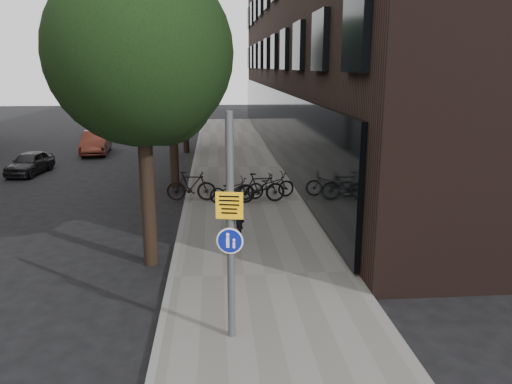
{
  "coord_description": "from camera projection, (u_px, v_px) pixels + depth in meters",
  "views": [
    {
      "loc": [
        -0.89,
        -7.8,
        4.99
      ],
      "look_at": [
        0.09,
        4.0,
        2.0
      ],
      "focal_mm": 35.0,
      "sensor_mm": 36.0,
      "label": 1
    }
  ],
  "objects": [
    {
      "name": "street_tree_mid",
      "position": [
        173.0,
        63.0,
        20.07
      ],
      "size": [
        5.0,
        5.0,
        7.8
      ],
      "color": "black",
      "rests_on": "ground"
    },
    {
      "name": "pedestrian",
      "position": [
        235.0,
        213.0,
        14.42
      ],
      "size": [
        0.55,
        0.37,
        1.49
      ],
      "primitive_type": "imported",
      "rotation": [
        0.0,
        0.0,
        3.13
      ],
      "color": "black",
      "rests_on": "sidewalk"
    },
    {
      "name": "parked_bike_facade_near",
      "position": [
        271.0,
        185.0,
        18.91
      ],
      "size": [
        1.97,
        1.09,
        0.98
      ],
      "primitive_type": "imported",
      "rotation": [
        0.0,
        0.0,
        1.82
      ],
      "color": "black",
      "rests_on": "sidewalk"
    },
    {
      "name": "ground",
      "position": [
        270.0,
        357.0,
        8.82
      ],
      "size": [
        120.0,
        120.0,
        0.0
      ],
      "primitive_type": "plane",
      "color": "black",
      "rests_on": "ground"
    },
    {
      "name": "parked_bike_facade_far",
      "position": [
        260.0,
        188.0,
        18.27
      ],
      "size": [
        1.88,
        0.72,
        1.1
      ],
      "primitive_type": "imported",
      "rotation": [
        0.0,
        0.0,
        1.68
      ],
      "color": "black",
      "rests_on": "sidewalk"
    },
    {
      "name": "street_tree_far",
      "position": [
        185.0,
        64.0,
        28.77
      ],
      "size": [
        5.0,
        5.0,
        7.8
      ],
      "color": "black",
      "rests_on": "ground"
    },
    {
      "name": "sidewalk",
      "position": [
        247.0,
        203.0,
        18.49
      ],
      "size": [
        4.5,
        60.0,
        0.12
      ],
      "primitive_type": "cube",
      "color": "slate",
      "rests_on": "ground"
    },
    {
      "name": "parked_bike_curb_near",
      "position": [
        232.0,
        190.0,
        18.4
      ],
      "size": [
        1.81,
        1.11,
        0.9
      ],
      "primitive_type": "imported",
      "rotation": [
        0.0,
        0.0,
        1.89
      ],
      "color": "black",
      "rests_on": "sidewalk"
    },
    {
      "name": "parked_car_far",
      "position": [
        102.0,
        130.0,
        35.71
      ],
      "size": [
        1.76,
        3.76,
        1.06
      ],
      "primitive_type": "imported",
      "rotation": [
        0.0,
        0.0,
        0.08
      ],
      "color": "black",
      "rests_on": "ground"
    },
    {
      "name": "street_tree_near",
      "position": [
        144.0,
        61.0,
        11.86
      ],
      "size": [
        4.4,
        4.4,
        7.5
      ],
      "color": "black",
      "rests_on": "ground"
    },
    {
      "name": "signpost",
      "position": [
        231.0,
        228.0,
        8.78
      ],
      "size": [
        0.48,
        0.14,
        4.15
      ],
      "rotation": [
        0.0,
        0.0,
        -0.2
      ],
      "color": "#595B5E",
      "rests_on": "sidewalk"
    },
    {
      "name": "parked_car_near",
      "position": [
        30.0,
        163.0,
        23.68
      ],
      "size": [
        1.69,
        3.31,
        1.08
      ],
      "primitive_type": "imported",
      "rotation": [
        0.0,
        0.0,
        -0.14
      ],
      "color": "black",
      "rests_on": "ground"
    },
    {
      "name": "parked_bike_curb_far",
      "position": [
        191.0,
        186.0,
        18.5
      ],
      "size": [
        1.89,
        0.7,
        1.11
      ],
      "primitive_type": "imported",
      "rotation": [
        0.0,
        0.0,
        1.47
      ],
      "color": "black",
      "rests_on": "sidewalk"
    },
    {
      "name": "curb_edge",
      "position": [
        186.0,
        204.0,
        18.31
      ],
      "size": [
        0.15,
        60.0,
        0.13
      ],
      "primitive_type": "cube",
      "color": "slate",
      "rests_on": "ground"
    },
    {
      "name": "parked_car_mid",
      "position": [
        96.0,
        143.0,
        29.21
      ],
      "size": [
        1.73,
        4.08,
        1.31
      ],
      "primitive_type": "imported",
      "rotation": [
        0.0,
        0.0,
        0.09
      ],
      "color": "maroon",
      "rests_on": "ground"
    }
  ]
}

